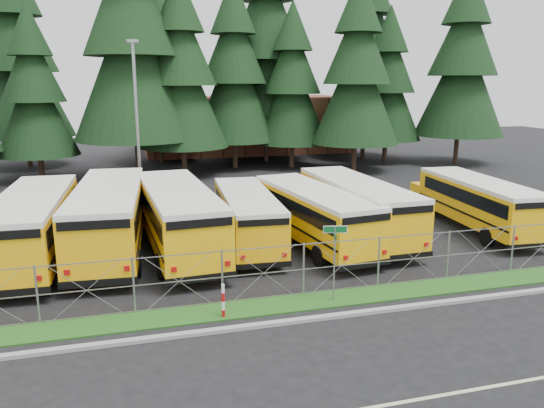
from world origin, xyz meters
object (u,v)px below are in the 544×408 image
at_px(bus_2, 110,219).
at_px(bus_6, 353,208).
at_px(bus_east, 475,204).
at_px(light_standard, 137,117).
at_px(bus_4, 246,218).
at_px(bus_3, 177,219).
at_px(street_sign, 335,247).
at_px(striped_bollard, 223,301).
at_px(bus_5, 310,216).
at_px(bus_1, 36,227).

bearing_deg(bus_2, bus_6, 0.83).
height_order(bus_east, light_standard, light_standard).
bearing_deg(bus_4, bus_3, -173.28).
height_order(bus_6, street_sign, bus_6).
relative_size(bus_2, bus_6, 1.09).
height_order(striped_bollard, light_standard, light_standard).
bearing_deg(bus_2, bus_5, -4.22).
bearing_deg(bus_2, street_sign, -42.36).
xyz_separation_m(bus_4, striped_bollard, (-2.56, -7.85, -0.69)).
xyz_separation_m(bus_2, light_standard, (1.65, 10.10, 3.93)).
bearing_deg(street_sign, bus_5, 77.49).
bearing_deg(bus_5, bus_east, -5.82).
relative_size(striped_bollard, light_standard, 0.12).
bearing_deg(bus_4, light_standard, 117.22).
relative_size(bus_2, bus_3, 1.03).
xyz_separation_m(bus_3, light_standard, (-1.30, 10.75, 3.98)).
bearing_deg(bus_east, bus_1, -177.64).
height_order(bus_1, bus_5, bus_1).
distance_m(bus_2, light_standard, 10.96).
distance_m(bus_1, street_sign, 13.28).
bearing_deg(bus_3, bus_4, -0.72).
xyz_separation_m(bus_6, striped_bollard, (-8.03, -7.70, -0.85)).
xyz_separation_m(bus_5, bus_east, (9.27, 0.24, -0.03)).
bearing_deg(bus_1, bus_3, -1.15).
relative_size(street_sign, striped_bollard, 2.34).
bearing_deg(bus_east, light_standard, 150.69).
height_order(bus_4, light_standard, light_standard).
height_order(bus_6, bus_east, bus_6).
relative_size(bus_3, light_standard, 1.15).
xyz_separation_m(bus_1, bus_4, (9.35, -0.15, -0.21)).
height_order(bus_6, light_standard, light_standard).
bearing_deg(bus_4, bus_6, 2.32).
relative_size(bus_1, bus_2, 0.96).
relative_size(bus_2, striped_bollard, 10.00).
relative_size(bus_6, bus_east, 1.07).
height_order(bus_3, light_standard, light_standard).
bearing_deg(bus_1, light_standard, 67.24).
bearing_deg(bus_5, light_standard, 116.11).
height_order(bus_2, bus_4, bus_2).
bearing_deg(bus_3, bus_2, 163.96).
height_order(bus_3, bus_5, bus_3).
xyz_separation_m(bus_3, bus_5, (6.24, -0.66, -0.15)).
relative_size(bus_1, street_sign, 4.09).
relative_size(bus_3, striped_bollard, 9.70).
bearing_deg(bus_1, bus_4, 0.90).
distance_m(bus_3, bus_6, 8.76).
xyz_separation_m(bus_2, bus_4, (6.23, -0.48, -0.28)).
distance_m(bus_4, bus_east, 12.24).
bearing_deg(striped_bollard, bus_2, 113.76).
height_order(bus_4, street_sign, street_sign).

